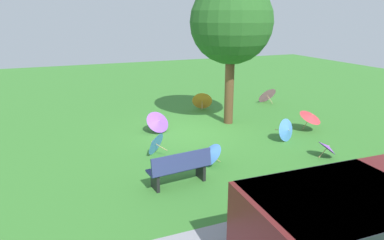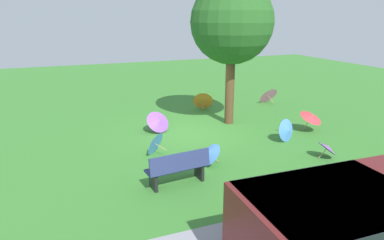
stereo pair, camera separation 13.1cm
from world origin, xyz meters
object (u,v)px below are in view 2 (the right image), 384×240
Objects in this scene: parasol_blue_2 at (209,154)px; parasol_purple_0 at (328,148)px; parasol_red_0 at (312,116)px; shade_tree at (232,23)px; park_bench at (178,168)px; parasol_blue_0 at (153,143)px; parasol_blue_1 at (287,130)px; parasol_purple_1 at (158,121)px; parasol_pink_1 at (268,95)px; parasol_orange_0 at (203,100)px; van_dark at (367,222)px.

parasol_purple_0 is at bearing 165.75° from parasol_blue_2.
shade_tree is at bearing -41.57° from parasol_red_0.
parasol_blue_0 is at bearing -89.19° from park_bench.
parasol_purple_0 is 3.60m from parasol_blue_2.
parasol_blue_1 is at bearing 108.29° from shade_tree.
parasol_blue_0 is 2.11m from parasol_purple_1.
parasol_blue_2 is at bearing 44.49° from parasol_pink_1.
parasol_blue_1 reaches higher than parasol_purple_1.
parasol_blue_2 is 0.71× the size of parasol_orange_0.
parasol_purple_1 is (6.14, 2.23, -0.01)m from parasol_pink_1.
parasol_orange_0 is (-3.53, -4.32, 0.06)m from parasol_blue_0.
parasol_blue_0 is (0.03, -2.18, -0.09)m from park_bench.
parasol_orange_0 is 1.01× the size of parasol_purple_1.
parasol_blue_2 is 3.33m from parasol_purple_1.
shade_tree is 7.62× the size of parasol_purple_0.
parasol_red_0 is 5.58m from parasol_purple_1.
park_bench is 9.37m from parasol_pink_1.
parasol_blue_0 is (1.88, -6.16, -0.54)m from van_dark.
van_dark is 4.47× the size of parasol_orange_0.
parasol_orange_0 is at bearing -60.92° from parasol_red_0.
parasol_blue_2 is (4.68, 1.28, -0.27)m from parasol_red_0.
parasol_blue_0 is 5.57m from parasol_orange_0.
park_bench reaches higher than parasol_orange_0.
parasol_purple_1 reaches higher than parasol_purple_0.
van_dark is 8.86m from shade_tree.
parasol_blue_1 is 5.00m from parasol_orange_0.
parasol_blue_0 is 1.00× the size of parasol_blue_1.
park_bench is at bearing 61.75° from parasol_orange_0.
parasol_red_0 is 2.49m from parasol_purple_0.
van_dark is at bearing 64.27° from parasol_pink_1.
parasol_blue_2 is (3.49, -0.89, -0.01)m from parasol_purple_0.
parasol_pink_1 is 6.53m from parasol_purple_1.
parasol_pink_1 is (-5.00, -10.37, -0.49)m from van_dark.
parasol_purple_1 reaches higher than parasol_blue_2.
park_bench is 4.22m from parasol_purple_1.
shade_tree is 5.28× the size of parasol_pink_1.
parasol_blue_2 is at bearing -144.72° from park_bench.
parasol_blue_0 reaches higher than parasol_purple_0.
parasol_blue_1 is at bearing -115.10° from van_dark.
parasol_blue_1 is at bearing 63.53° from parasol_pink_1.
shade_tree is (-3.61, -4.20, 3.36)m from park_bench.
parasol_blue_1 reaches higher than parasol_blue_2.
parasol_orange_0 is (0.97, -4.90, 0.05)m from parasol_blue_1.
van_dark is 4.50× the size of parasol_purple_1.
parasol_orange_0 reaches higher than parasol_purple_1.
parasol_purple_1 is (5.20, -2.01, -0.17)m from parasol_red_0.
van_dark is at bearing 56.46° from parasol_red_0.
parasol_blue_1 is at bearing -160.27° from park_bench.
park_bench is 1.99× the size of parasol_blue_1.
parasol_orange_0 is at bearing -79.37° from parasol_purple_0.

